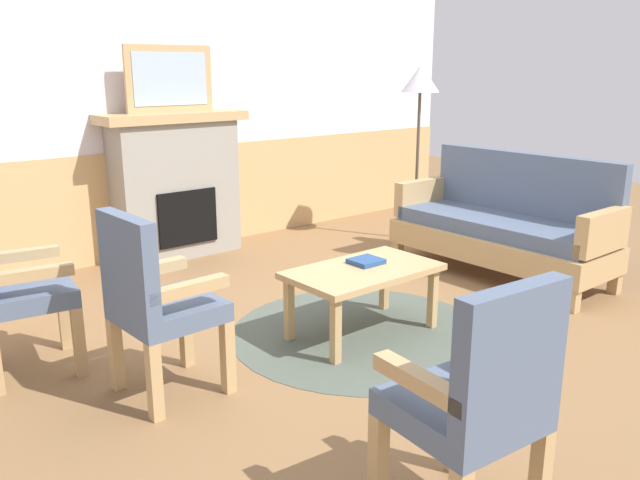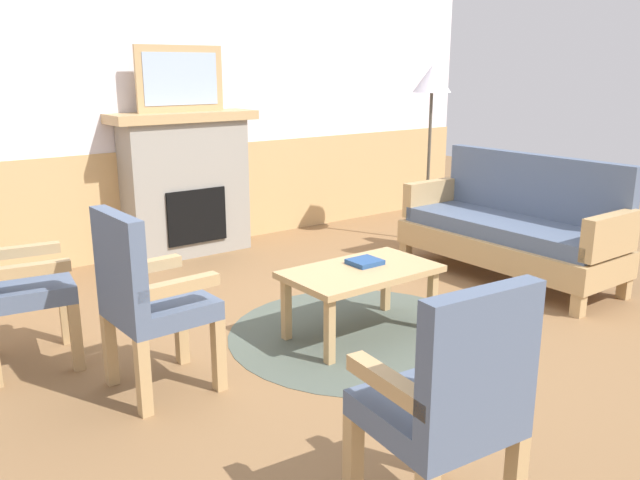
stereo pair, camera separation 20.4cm
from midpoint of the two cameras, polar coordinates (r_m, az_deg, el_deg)
ground_plane at (r=4.21m, az=1.68°, el=-8.21°), size 14.00×14.00×0.00m
wall_back at (r=6.07m, az=-14.99°, el=11.20°), size 7.20×0.14×2.70m
fireplace at (r=5.93m, az=-13.53°, el=4.79°), size 1.30×0.44×1.28m
framed_picture at (r=5.84m, az=-14.09°, el=13.58°), size 0.80×0.04×0.56m
couch at (r=5.46m, az=14.84°, el=1.11°), size 0.70×1.80×0.98m
coffee_table at (r=4.08m, az=2.38°, el=-3.21°), size 0.96×0.56×0.44m
round_rug at (r=4.21m, az=2.33°, el=-8.16°), size 1.69×1.69×0.01m
book_on_table at (r=4.15m, az=2.67°, el=-1.88°), size 0.19×0.18×0.03m
armchair_near_fireplace at (r=3.93m, az=-26.95°, el=-3.25°), size 0.54×0.54×0.98m
armchair_by_window_left at (r=3.39m, az=-16.02°, el=-4.88°), size 0.50×0.50×0.98m
armchair_front_left at (r=2.39m, az=11.28°, el=-13.29°), size 0.52×0.52×0.98m
floor_lamp_by_couch at (r=6.30m, az=7.86°, el=12.95°), size 0.36×0.36×1.68m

